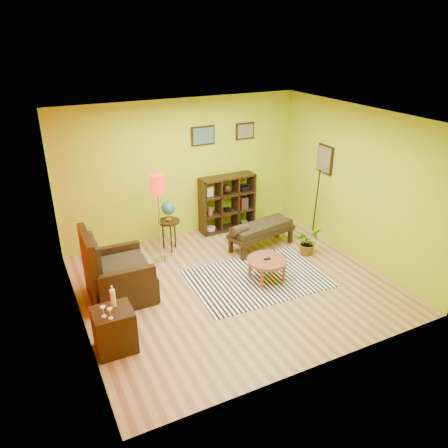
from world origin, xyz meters
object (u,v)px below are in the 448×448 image
globe_table (169,213)px  side_cabinet (114,330)px  floor_lamp (158,192)px  armchair (116,277)px  bench (260,230)px  cube_shelf (228,203)px  potted_plant (307,244)px  coffee_table (267,262)px

globe_table → side_cabinet: bearing=-124.4°
floor_lamp → globe_table: bearing=49.0°
armchair → bench: (2.94, 0.46, 0.04)m
globe_table → bench: size_ratio=0.71×
cube_shelf → bench: size_ratio=0.83×
floor_lamp → potted_plant: size_ratio=3.30×
cube_shelf → armchair: bearing=-150.9°
globe_table → potted_plant: size_ratio=2.00×
side_cabinet → potted_plant: side_cabinet is taller
armchair → bench: size_ratio=0.84×
side_cabinet → bench: side_cabinet is taller
bench → potted_plant: bench is taller
floor_lamp → cube_shelf: bearing=21.7°
cube_shelf → potted_plant: (0.85, -1.70, -0.40)m
side_cabinet → cube_shelf: (3.11, 2.79, 0.29)m
cube_shelf → potted_plant: size_ratio=2.36×
side_cabinet → globe_table: size_ratio=0.92×
side_cabinet → globe_table: bearing=55.6°
floor_lamp → potted_plant: 3.01m
armchair → coffee_table: bearing=-14.8°
armchair → globe_table: bearing=41.8°
side_cabinet → cube_shelf: 4.19m
armchair → floor_lamp: 1.68m
coffee_table → armchair: 2.51m
coffee_table → globe_table: size_ratio=0.67×
side_cabinet → floor_lamp: bearing=56.7°
armchair → globe_table: 1.84m
armchair → potted_plant: armchair is taller
coffee_table → cube_shelf: size_ratio=0.56×
armchair → floor_lamp: floor_lamp is taller
floor_lamp → potted_plant: (2.59, -1.00, -1.16)m
side_cabinet → potted_plant: (3.97, 1.09, -0.12)m
cube_shelf → floor_lamp: bearing=-158.3°
side_cabinet → potted_plant: size_ratio=1.83×
bench → potted_plant: 0.95m
coffee_table → armchair: armchair is taller
bench → coffee_table: bearing=-115.1°
coffee_table → potted_plant: size_ratio=1.33×
globe_table → potted_plant: 2.72m
coffee_table → bench: 1.22m
armchair → side_cabinet: (-0.32, -1.23, -0.05)m
bench → potted_plant: bearing=-40.6°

